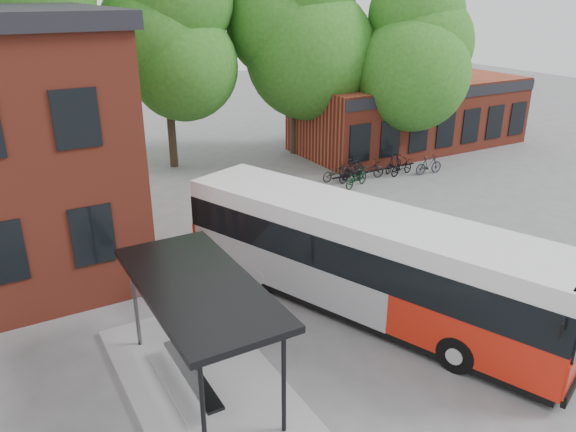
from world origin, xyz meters
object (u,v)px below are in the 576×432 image
bicycle_6 (401,167)px  bus_shelter (201,336)px  bicycle_1 (350,173)px  bicycle_3 (353,168)px  bicycle_4 (369,170)px  bicycle_5 (394,163)px  city_bus (363,261)px  bicycle_7 (429,165)px  bicycle_2 (356,178)px  bicycle_0 (336,172)px

bicycle_6 → bus_shelter: bearing=113.0°
bicycle_1 → bicycle_3: bicycle_3 is taller
bicycle_3 → bicycle_4: bicycle_3 is taller
bus_shelter → bicycle_1: bus_shelter is taller
bus_shelter → bicycle_5: size_ratio=4.49×
city_bus → bicycle_7: size_ratio=7.52×
bus_shelter → bicycle_5: 18.91m
city_bus → bicycle_7: city_bus is taller
bus_shelter → bicycle_2: size_ratio=3.85×
bicycle_1 → bicycle_6: 3.01m
bicycle_3 → bicycle_7: bearing=-127.3°
bicycle_6 → bicycle_7: bearing=-125.4°
bicycle_1 → bicycle_2: bearing=157.0°
bicycle_0 → bicycle_1: (0.48, -0.60, 0.01)m
bicycle_1 → bicycle_4: (1.07, -0.09, 0.03)m
bus_shelter → bicycle_6: size_ratio=4.36×
bicycle_5 → bicycle_6: size_ratio=0.97×
bicycle_0 → bus_shelter: bearing=126.7°
bicycle_4 → bicycle_2: bearing=121.4°
bicycle_2 → bicycle_4: bearing=-84.3°
bicycle_5 → bicycle_6: 0.59m
bicycle_2 → bicycle_5: size_ratio=1.17×
bicycle_2 → bicycle_5: bicycle_2 is taller
bicycle_4 → bicycle_3: bearing=51.1°
city_bus → bicycle_6: bearing=23.3°
bicycle_2 → bicycle_7: bicycle_7 is taller
bicycle_0 → bicycle_1: size_ratio=1.11×
bicycle_0 → bicycle_1: bearing=-149.0°
city_bus → bicycle_6: (9.68, 9.51, -1.13)m
city_bus → bicycle_6: size_ratio=7.63×
bicycle_5 → bicycle_3: bearing=64.6°
bus_shelter → bicycle_7: bus_shelter is taller
bicycle_3 → bicycle_6: (2.50, -0.83, -0.12)m
bicycle_0 → bicycle_3: bicycle_3 is taller
bicycle_0 → bicycle_4: (1.55, -0.68, 0.04)m
bus_shelter → bicycle_4: 17.23m
bus_shelter → city_bus: city_bus is taller
city_bus → bicycle_2: bearing=33.4°
bicycle_3 → bicycle_5: bicycle_3 is taller
bicycle_0 → bicycle_4: bicycle_4 is taller
bicycle_1 → bicycle_4: size_ratio=0.83×
bicycle_0 → bicycle_7: (4.81, -1.55, 0.05)m
bicycle_4 → bicycle_7: bearing=-101.5°
bus_shelter → bicycle_7: size_ratio=4.29×
bicycle_2 → bicycle_7: bearing=-114.7°
bicycle_1 → bus_shelter: bearing=123.7°
bicycle_0 → bicycle_3: bearing=-106.4°
bus_shelter → bicycle_3: bearing=42.0°
bicycle_2 → bicycle_5: (3.16, 0.98, -0.01)m
bicycle_6 → bicycle_7: 1.47m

